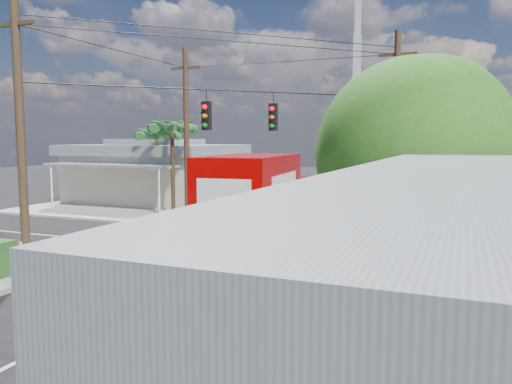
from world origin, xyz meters
The scene contains 13 objects.
ground centered at (0.00, 0.00, 0.00)m, with size 120.00×120.00×0.00m, color black.
sidewalk_nw centered at (-10.88, 10.88, 0.07)m, with size 14.12×14.12×0.14m.
road_markings centered at (0.00, -1.47, 0.01)m, with size 32.00×32.00×0.01m.
building_nw centered at (-12.00, 12.46, 2.22)m, with size 10.80×10.20×4.30m.
radio_tower centered at (0.50, 20.00, 5.64)m, with size 0.80×0.80×17.00m.
tree_ne_front centered at (7.21, 6.76, 4.77)m, with size 4.21×4.14×6.66m.
tree_ne_back centered at (9.81, 8.96, 4.19)m, with size 3.77×3.66×5.82m.
tree_se centered at (7.01, -7.24, 4.04)m, with size 3.67×3.54×5.62m.
palm_nw_front centered at (-7.50, 7.50, 5.04)m, with size 3.01×3.08×5.59m.
palm_nw_back centered at (-9.50, 9.00, 4.67)m, with size 3.01×3.08×5.19m.
utility_poles centered at (-1.58, 1.60, 4.67)m, with size 12.00×10.68×9.00m.
vending_boxes centered at (6.50, 6.20, 0.69)m, with size 1.90×0.50×1.10m.
delivery_truck centered at (0.15, 1.73, 1.92)m, with size 3.59×8.93×3.77m.
Camera 1 is at (7.99, -17.16, 4.37)m, focal length 35.00 mm.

